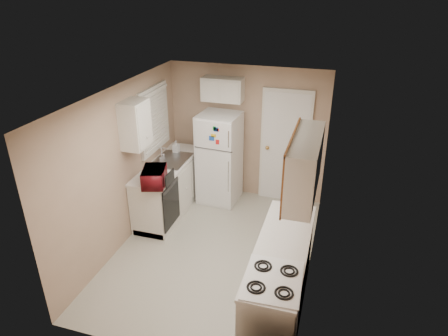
# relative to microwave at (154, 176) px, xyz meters

# --- Properties ---
(floor) EXTENTS (3.80, 3.80, 0.00)m
(floor) POSITION_rel_microwave_xyz_m (0.97, -0.14, -1.05)
(floor) COLOR beige
(floor) RESTS_ON ground
(ceiling) EXTENTS (3.80, 3.80, 0.00)m
(ceiling) POSITION_rel_microwave_xyz_m (0.97, -0.14, 1.35)
(ceiling) COLOR white
(ceiling) RESTS_ON floor
(wall_left) EXTENTS (3.80, 3.80, 0.00)m
(wall_left) POSITION_rel_microwave_xyz_m (-0.43, -0.14, 0.15)
(wall_left) COLOR tan
(wall_left) RESTS_ON floor
(wall_right) EXTENTS (3.80, 3.80, 0.00)m
(wall_right) POSITION_rel_microwave_xyz_m (2.37, -0.14, 0.15)
(wall_right) COLOR tan
(wall_right) RESTS_ON floor
(wall_back) EXTENTS (2.80, 2.80, 0.00)m
(wall_back) POSITION_rel_microwave_xyz_m (0.97, 1.76, 0.15)
(wall_back) COLOR tan
(wall_back) RESTS_ON floor
(wall_front) EXTENTS (2.80, 2.80, 0.00)m
(wall_front) POSITION_rel_microwave_xyz_m (0.97, -2.04, 0.15)
(wall_front) COLOR tan
(wall_front) RESTS_ON floor
(left_counter) EXTENTS (0.60, 1.80, 0.90)m
(left_counter) POSITION_rel_microwave_xyz_m (-0.13, 0.76, -0.60)
(left_counter) COLOR silver
(left_counter) RESTS_ON floor
(dishwasher) EXTENTS (0.03, 0.58, 0.72)m
(dishwasher) POSITION_rel_microwave_xyz_m (0.16, 0.16, -0.56)
(dishwasher) COLOR black
(dishwasher) RESTS_ON floor
(sink) EXTENTS (0.54, 0.74, 0.16)m
(sink) POSITION_rel_microwave_xyz_m (-0.13, 0.91, -0.19)
(sink) COLOR gray
(sink) RESTS_ON left_counter
(microwave) EXTENTS (0.54, 0.40, 0.32)m
(microwave) POSITION_rel_microwave_xyz_m (0.00, 0.00, 0.00)
(microwave) COLOR maroon
(microwave) RESTS_ON left_counter
(soap_bottle) EXTENTS (0.11, 0.11, 0.22)m
(soap_bottle) POSITION_rel_microwave_xyz_m (-0.18, 1.24, -0.05)
(soap_bottle) COLOR silver
(soap_bottle) RESTS_ON left_counter
(window_blinds) EXTENTS (0.10, 0.98, 1.08)m
(window_blinds) POSITION_rel_microwave_xyz_m (-0.39, 0.91, 0.55)
(window_blinds) COLOR silver
(window_blinds) RESTS_ON wall_left
(upper_cabinet_left) EXTENTS (0.30, 0.45, 0.70)m
(upper_cabinet_left) POSITION_rel_microwave_xyz_m (-0.28, 0.08, 0.75)
(upper_cabinet_left) COLOR silver
(upper_cabinet_left) RESTS_ON wall_left
(refrigerator) EXTENTS (0.72, 0.70, 1.63)m
(refrigerator) POSITION_rel_microwave_xyz_m (0.58, 1.37, -0.23)
(refrigerator) COLOR white
(refrigerator) RESTS_ON floor
(cabinet_over_fridge) EXTENTS (0.70, 0.30, 0.40)m
(cabinet_over_fridge) POSITION_rel_microwave_xyz_m (0.57, 1.61, 0.95)
(cabinet_over_fridge) COLOR silver
(cabinet_over_fridge) RESTS_ON wall_back
(interior_door) EXTENTS (0.86, 0.06, 2.08)m
(interior_door) POSITION_rel_microwave_xyz_m (1.67, 1.72, -0.03)
(interior_door) COLOR white
(interior_door) RESTS_ON floor
(right_counter) EXTENTS (0.60, 2.00, 0.90)m
(right_counter) POSITION_rel_microwave_xyz_m (2.07, -0.94, -0.60)
(right_counter) COLOR silver
(right_counter) RESTS_ON floor
(stove) EXTENTS (0.62, 0.74, 0.87)m
(stove) POSITION_rel_microwave_xyz_m (2.08, -1.56, -0.61)
(stove) COLOR white
(stove) RESTS_ON floor
(upper_cabinet_right) EXTENTS (0.30, 1.20, 0.70)m
(upper_cabinet_right) POSITION_rel_microwave_xyz_m (2.22, -0.64, 0.75)
(upper_cabinet_right) COLOR silver
(upper_cabinet_right) RESTS_ON wall_right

